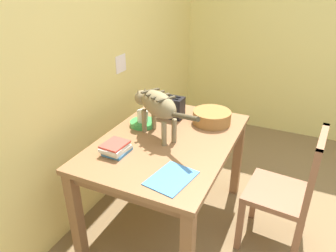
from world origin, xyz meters
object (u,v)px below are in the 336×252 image
at_px(magazine, 171,178).
at_px(toaster, 171,107).
at_px(coffee_mug, 143,116).
at_px(dining_table, 168,149).
at_px(saucer_bowl, 143,123).
at_px(cat, 157,105).
at_px(book_stack, 116,148).
at_px(wooden_chair_near, 284,193).
at_px(wicker_basket, 212,117).

xyz_separation_m(magazine, toaster, (0.78, 0.36, 0.08)).
bearing_deg(coffee_mug, magazine, -138.09).
height_order(dining_table, saucer_bowl, saucer_bowl).
bearing_deg(cat, toaster, 37.22).
bearing_deg(saucer_bowl, toaster, -28.84).
bearing_deg(book_stack, coffee_mug, 5.43).
distance_m(dining_table, book_stack, 0.41).
relative_size(coffee_mug, wooden_chair_near, 0.14).
bearing_deg(saucer_bowl, wooden_chair_near, -89.46).
relative_size(toaster, wooden_chair_near, 0.21).
distance_m(cat, magazine, 0.59).
xyz_separation_m(coffee_mug, wooden_chair_near, (0.01, -1.09, -0.38)).
distance_m(magazine, wooden_chair_near, 0.87).
bearing_deg(book_stack, cat, -21.73).
distance_m(dining_table, wooden_chair_near, 0.86).
bearing_deg(wicker_basket, toaster, 94.35).
bearing_deg(toaster, coffee_mug, 150.79).
bearing_deg(dining_table, toaster, 21.07).
relative_size(dining_table, magazine, 4.43).
distance_m(wicker_basket, toaster, 0.34).
height_order(magazine, wicker_basket, wicker_basket).
bearing_deg(dining_table, wicker_basket, -28.17).
relative_size(dining_table, toaster, 6.43).
relative_size(cat, coffee_mug, 4.89).
distance_m(magazine, book_stack, 0.46).
relative_size(coffee_mug, book_stack, 0.68).
height_order(toaster, wooden_chair_near, wooden_chair_near).
xyz_separation_m(saucer_bowl, toaster, (0.24, -0.13, 0.07)).
relative_size(saucer_bowl, coffee_mug, 1.56).
height_order(magazine, toaster, toaster).
xyz_separation_m(cat, book_stack, (-0.34, 0.13, -0.20)).
bearing_deg(toaster, magazine, -155.42).
bearing_deg(saucer_bowl, cat, -119.77).
distance_m(dining_table, coffee_mug, 0.34).
bearing_deg(wicker_basket, magazine, -178.65).
height_order(saucer_bowl, wooden_chair_near, wooden_chair_near).
height_order(dining_table, magazine, magazine).
distance_m(saucer_bowl, toaster, 0.28).
distance_m(dining_table, toaster, 0.42).
relative_size(cat, book_stack, 3.33).
bearing_deg(magazine, toaster, 34.49).
distance_m(coffee_mug, magazine, 0.73).
bearing_deg(cat, wooden_chair_near, -53.34).
relative_size(coffee_mug, magazine, 0.44).
relative_size(dining_table, cat, 2.06).
relative_size(dining_table, wicker_basket, 4.35).
height_order(saucer_bowl, wicker_basket, wicker_basket).
xyz_separation_m(dining_table, book_stack, (-0.32, 0.23, 0.13)).
relative_size(cat, wicker_basket, 2.11).
bearing_deg(cat, dining_table, -67.75).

